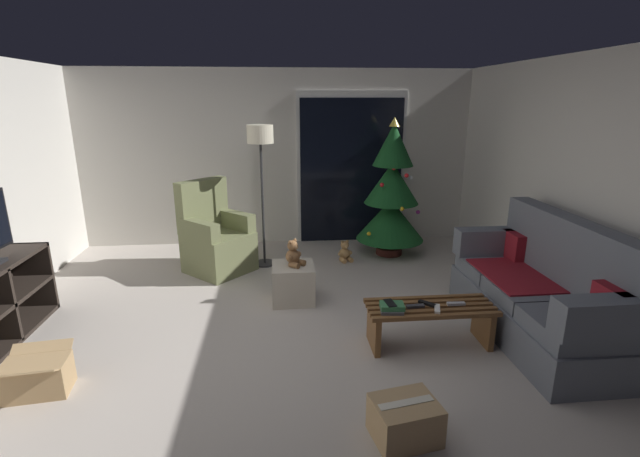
% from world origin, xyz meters
% --- Properties ---
extents(ground_plane, '(7.00, 7.00, 0.00)m').
position_xyz_m(ground_plane, '(0.00, 0.00, 0.00)').
color(ground_plane, '#BCB2A8').
extents(wall_back, '(5.72, 0.12, 2.50)m').
position_xyz_m(wall_back, '(0.00, 3.06, 1.25)').
color(wall_back, silver).
rests_on(wall_back, ground).
extents(wall_right, '(0.12, 6.00, 2.50)m').
position_xyz_m(wall_right, '(2.86, 0.00, 1.25)').
color(wall_right, silver).
rests_on(wall_right, ground).
extents(patio_door_frame, '(1.60, 0.02, 2.20)m').
position_xyz_m(patio_door_frame, '(1.07, 2.99, 1.10)').
color(patio_door_frame, silver).
rests_on(patio_door_frame, ground).
extents(patio_door_glass, '(1.50, 0.02, 2.10)m').
position_xyz_m(patio_door_glass, '(1.07, 2.97, 1.05)').
color(patio_door_glass, black).
rests_on(patio_door_glass, ground).
extents(couch, '(0.79, 1.95, 1.08)m').
position_xyz_m(couch, '(2.32, -0.04, 0.40)').
color(couch, slate).
rests_on(couch, ground).
extents(coffee_table, '(1.10, 0.40, 0.38)m').
position_xyz_m(coffee_table, '(1.28, -0.12, 0.25)').
color(coffee_table, brown).
rests_on(coffee_table, ground).
extents(remote_black, '(0.14, 0.14, 0.02)m').
position_xyz_m(remote_black, '(1.25, -0.11, 0.39)').
color(remote_black, black).
rests_on(remote_black, coffee_table).
extents(remote_silver, '(0.16, 0.05, 0.02)m').
position_xyz_m(remote_silver, '(1.49, -0.13, 0.39)').
color(remote_silver, '#ADADB2').
rests_on(remote_silver, coffee_table).
extents(remote_white, '(0.09, 0.16, 0.02)m').
position_xyz_m(remote_white, '(1.30, -0.21, 0.39)').
color(remote_white, silver).
rests_on(remote_white, coffee_table).
extents(remote_graphite, '(0.16, 0.05, 0.02)m').
position_xyz_m(remote_graphite, '(1.13, -0.15, 0.39)').
color(remote_graphite, '#333338').
rests_on(remote_graphite, coffee_table).
extents(book_stack, '(0.21, 0.19, 0.07)m').
position_xyz_m(book_stack, '(0.91, -0.19, 0.41)').
color(book_stack, '#4C4C51').
rests_on(book_stack, coffee_table).
extents(cell_phone, '(0.09, 0.15, 0.01)m').
position_xyz_m(cell_phone, '(0.90, -0.19, 0.45)').
color(cell_phone, black).
rests_on(cell_phone, book_stack).
extents(christmas_tree, '(0.92, 0.92, 1.86)m').
position_xyz_m(christmas_tree, '(1.51, 2.27, 0.83)').
color(christmas_tree, '#4C1E19').
rests_on(christmas_tree, ground).
extents(armchair, '(0.97, 0.97, 1.13)m').
position_xyz_m(armchair, '(-0.80, 1.87, 0.40)').
color(armchair, olive).
rests_on(armchair, ground).
extents(floor_lamp, '(0.32, 0.32, 1.78)m').
position_xyz_m(floor_lamp, '(-0.21, 2.02, 1.51)').
color(floor_lamp, '#2D2D30').
rests_on(floor_lamp, ground).
extents(ottoman, '(0.44, 0.44, 0.40)m').
position_xyz_m(ottoman, '(0.13, 0.89, 0.20)').
color(ottoman, beige).
rests_on(ottoman, ground).
extents(teddy_bear_chestnut, '(0.22, 0.21, 0.29)m').
position_xyz_m(teddy_bear_chestnut, '(0.14, 0.88, 0.52)').
color(teddy_bear_chestnut, brown).
rests_on(teddy_bear_chestnut, ottoman).
extents(teddy_bear_honey_by_tree, '(0.20, 0.21, 0.29)m').
position_xyz_m(teddy_bear_honey_by_tree, '(0.85, 2.05, 0.12)').
color(teddy_bear_honey_by_tree, tan).
rests_on(teddy_bear_honey_by_tree, ground).
extents(cardboard_box_taped_mid_floor, '(0.45, 0.39, 0.26)m').
position_xyz_m(cardboard_box_taped_mid_floor, '(0.76, -1.21, 0.13)').
color(cardboard_box_taped_mid_floor, tan).
rests_on(cardboard_box_taped_mid_floor, ground).
extents(cardboard_box_open_near_shelf, '(0.47, 0.49, 0.30)m').
position_xyz_m(cardboard_box_open_near_shelf, '(-1.79, -0.51, 0.13)').
color(cardboard_box_open_near_shelf, tan).
rests_on(cardboard_box_open_near_shelf, ground).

